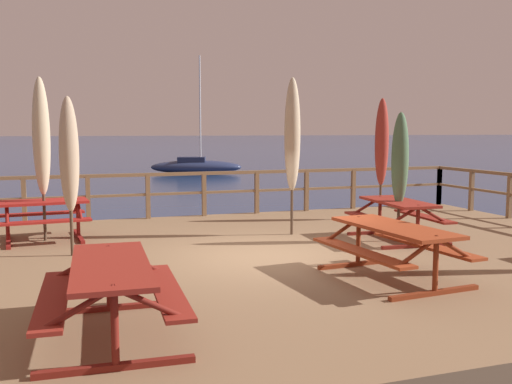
% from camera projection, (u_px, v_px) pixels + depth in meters
% --- Properties ---
extents(ground_plane, '(600.00, 600.00, 0.00)m').
position_uv_depth(ground_plane, '(270.00, 301.00, 9.65)').
color(ground_plane, navy).
extents(wooden_deck, '(13.97, 9.74, 0.78)m').
position_uv_depth(wooden_deck, '(270.00, 278.00, 9.61)').
color(wooden_deck, '#846647').
rests_on(wooden_deck, ground).
extents(railing_waterside_far, '(13.77, 0.10, 1.09)m').
position_uv_depth(railing_waterside_far, '(204.00, 186.00, 13.94)').
color(railing_waterside_far, brown).
rests_on(railing_waterside_far, wooden_deck).
extents(picnic_table_mid_right, '(1.74, 1.53, 0.78)m').
position_uv_depth(picnic_table_mid_right, '(43.00, 212.00, 10.84)').
color(picnic_table_mid_right, maroon).
rests_on(picnic_table_mid_right, wooden_deck).
extents(picnic_table_back_left, '(1.58, 2.21, 0.78)m').
position_uv_depth(picnic_table_back_left, '(393.00, 240.00, 8.00)').
color(picnic_table_back_left, '#993819').
rests_on(picnic_table_back_left, wooden_deck).
extents(picnic_table_mid_centre, '(1.50, 1.86, 0.78)m').
position_uv_depth(picnic_table_mid_centre, '(398.00, 212.00, 10.84)').
color(picnic_table_mid_centre, maroon).
rests_on(picnic_table_mid_centre, wooden_deck).
extents(picnic_table_front_left, '(1.49, 2.15, 0.78)m').
position_uv_depth(picnic_table_front_left, '(111.00, 282.00, 5.76)').
color(picnic_table_front_left, maroon).
rests_on(picnic_table_front_left, wooden_deck).
extents(patio_umbrella_tall_back_right, '(0.32, 0.32, 3.09)m').
position_uv_depth(patio_umbrella_tall_back_right, '(41.00, 137.00, 10.66)').
color(patio_umbrella_tall_back_right, '#4C3828').
rests_on(patio_umbrella_tall_back_right, wooden_deck).
extents(patio_umbrella_short_back, '(0.32, 0.32, 2.44)m').
position_uv_depth(patio_umbrella_short_back, '(400.00, 160.00, 10.67)').
color(patio_umbrella_short_back, '#4C3828').
rests_on(patio_umbrella_short_back, wooden_deck).
extents(patio_umbrella_short_front, '(0.32, 0.32, 2.65)m').
position_uv_depth(patio_umbrella_short_front, '(69.00, 155.00, 9.38)').
color(patio_umbrella_short_front, '#4C3828').
rests_on(patio_umbrella_short_front, wooden_deck).
extents(patio_umbrella_tall_front, '(0.32, 0.32, 2.84)m').
position_uv_depth(patio_umbrella_tall_front, '(382.00, 143.00, 13.33)').
color(patio_umbrella_tall_front, '#4C3828').
rests_on(patio_umbrella_tall_front, wooden_deck).
extents(patio_umbrella_short_mid, '(0.32, 0.32, 3.14)m').
position_uv_depth(patio_umbrella_short_mid, '(292.00, 135.00, 11.30)').
color(patio_umbrella_short_mid, '#4C3828').
rests_on(patio_umbrella_short_mid, wooden_deck).
extents(sailboat_distant, '(6.23, 3.36, 7.72)m').
position_uv_depth(sailboat_distant, '(196.00, 166.00, 37.71)').
color(sailboat_distant, navy).
rests_on(sailboat_distant, ground).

